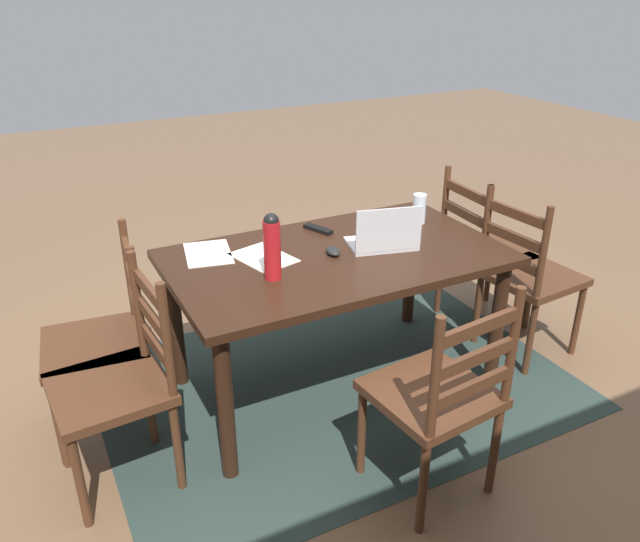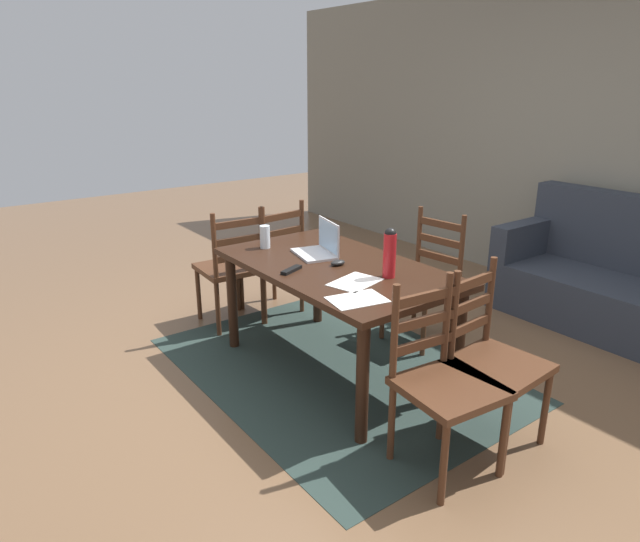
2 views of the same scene
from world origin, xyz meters
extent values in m
plane|color=brown|center=(0.00, 0.00, 0.00)|extent=(14.00, 14.00, 0.00)
cube|color=#283833|center=(0.00, 0.00, 0.00)|extent=(2.32, 1.68, 0.01)
cube|color=gray|center=(0.00, 2.68, 1.35)|extent=(8.00, 0.12, 2.70)
cube|color=black|center=(0.00, 0.00, 0.72)|extent=(1.58, 0.91, 0.04)
cylinder|color=black|center=(-0.71, -0.38, 0.35)|extent=(0.07, 0.07, 0.70)
cylinder|color=black|center=(0.71, -0.38, 0.35)|extent=(0.07, 0.07, 0.70)
cylinder|color=black|center=(-0.71, 0.38, 0.35)|extent=(0.07, 0.07, 0.70)
cylinder|color=black|center=(0.71, 0.38, 0.35)|extent=(0.07, 0.07, 0.70)
cube|color=#4C2B19|center=(0.00, 0.79, 0.45)|extent=(0.48, 0.48, 0.04)
cylinder|color=#4C2B19|center=(0.21, 0.62, 0.21)|extent=(0.04, 0.04, 0.43)
cylinder|color=#4C2B19|center=(-0.17, 0.58, 0.21)|extent=(0.04, 0.04, 0.43)
cylinder|color=#4C2B19|center=(0.17, 1.00, 0.21)|extent=(0.04, 0.04, 0.43)
cylinder|color=#4C2B19|center=(-0.21, 0.96, 0.21)|extent=(0.04, 0.04, 0.43)
cylinder|color=#4C2B19|center=(0.17, 1.01, 0.70)|extent=(0.04, 0.04, 0.50)
cylinder|color=#4C2B19|center=(-0.21, 0.97, 0.70)|extent=(0.04, 0.04, 0.50)
cube|color=#4C2B19|center=(-0.02, 0.99, 0.60)|extent=(0.36, 0.06, 0.05)
cube|color=#4C2B19|center=(-0.02, 0.99, 0.72)|extent=(0.36, 0.06, 0.05)
cube|color=#4C2B19|center=(-0.02, 0.99, 0.85)|extent=(0.36, 0.06, 0.05)
cube|color=#4C2B19|center=(-1.12, 0.18, 0.45)|extent=(0.48, 0.48, 0.04)
cylinder|color=#4C2B19|center=(-1.29, -0.02, 0.21)|extent=(0.04, 0.04, 0.43)
cylinder|color=#4C2B19|center=(-1.33, 0.36, 0.21)|extent=(0.04, 0.04, 0.43)
cylinder|color=#4C2B19|center=(-0.92, 0.01, 0.21)|extent=(0.04, 0.04, 0.43)
cylinder|color=#4C2B19|center=(-0.95, 0.39, 0.21)|extent=(0.04, 0.04, 0.43)
cylinder|color=#4C2B19|center=(-0.91, 0.01, 0.70)|extent=(0.04, 0.04, 0.50)
cylinder|color=#4C2B19|center=(-0.94, 0.39, 0.70)|extent=(0.04, 0.04, 0.50)
cube|color=#4C2B19|center=(-0.92, 0.20, 0.60)|extent=(0.05, 0.36, 0.05)
cube|color=#4C2B19|center=(-0.92, 0.20, 0.72)|extent=(0.05, 0.36, 0.05)
cube|color=#4C2B19|center=(-0.92, 0.20, 0.85)|extent=(0.05, 0.36, 0.05)
cube|color=#4C2B19|center=(1.12, 0.18, 0.45)|extent=(0.47, 0.47, 0.04)
cylinder|color=#4C2B19|center=(1.30, 0.39, 0.21)|extent=(0.04, 0.04, 0.43)
cylinder|color=#4C2B19|center=(1.32, 0.01, 0.21)|extent=(0.04, 0.04, 0.43)
cylinder|color=#4C2B19|center=(0.92, 0.36, 0.21)|extent=(0.04, 0.04, 0.43)
cylinder|color=#4C2B19|center=(0.95, -0.02, 0.21)|extent=(0.04, 0.04, 0.43)
cylinder|color=#4C2B19|center=(0.91, 0.36, 0.70)|extent=(0.04, 0.04, 0.50)
cylinder|color=#4C2B19|center=(0.94, -0.02, 0.70)|extent=(0.04, 0.04, 0.50)
cube|color=#4C2B19|center=(0.92, 0.17, 0.60)|extent=(0.05, 0.36, 0.05)
cube|color=#4C2B19|center=(0.92, 0.17, 0.72)|extent=(0.05, 0.36, 0.05)
cube|color=#4C2B19|center=(0.92, 0.17, 0.85)|extent=(0.05, 0.36, 0.05)
cube|color=#4C2B19|center=(1.12, -0.18, 0.45)|extent=(0.48, 0.48, 0.04)
cylinder|color=#4C2B19|center=(1.33, -0.01, 0.21)|extent=(0.04, 0.04, 0.43)
cylinder|color=#4C2B19|center=(1.29, -0.39, 0.21)|extent=(0.04, 0.04, 0.43)
cylinder|color=#4C2B19|center=(0.95, 0.03, 0.21)|extent=(0.04, 0.04, 0.43)
cylinder|color=#4C2B19|center=(0.91, -0.35, 0.21)|extent=(0.04, 0.04, 0.43)
cylinder|color=#4C2B19|center=(0.94, 0.03, 0.70)|extent=(0.04, 0.04, 0.50)
cylinder|color=#4C2B19|center=(0.90, -0.35, 0.70)|extent=(0.04, 0.04, 0.50)
cube|color=#4C2B19|center=(0.92, -0.16, 0.60)|extent=(0.06, 0.36, 0.05)
cube|color=#4C2B19|center=(0.92, -0.16, 0.72)|extent=(0.06, 0.36, 0.05)
cube|color=#4C2B19|center=(0.92, -0.16, 0.85)|extent=(0.06, 0.36, 0.05)
cube|color=#4C2B19|center=(-1.12, -0.18, 0.45)|extent=(0.46, 0.46, 0.04)
cylinder|color=#4C2B19|center=(-1.32, -0.36, 0.21)|extent=(0.04, 0.04, 0.43)
cylinder|color=#4C2B19|center=(-1.30, 0.02, 0.21)|extent=(0.04, 0.04, 0.43)
cylinder|color=#4C2B19|center=(-0.94, -0.38, 0.21)|extent=(0.04, 0.04, 0.43)
cylinder|color=#4C2B19|center=(-0.92, 0.00, 0.21)|extent=(0.04, 0.04, 0.43)
cylinder|color=#4C2B19|center=(-0.93, -0.38, 0.70)|extent=(0.04, 0.04, 0.50)
cylinder|color=#4C2B19|center=(-0.91, 0.00, 0.70)|extent=(0.04, 0.04, 0.50)
cube|color=#4C2B19|center=(-0.92, -0.19, 0.60)|extent=(0.04, 0.36, 0.05)
cube|color=#4C2B19|center=(-0.92, -0.19, 0.72)|extent=(0.04, 0.36, 0.05)
cube|color=#4C2B19|center=(-0.92, -0.19, 0.85)|extent=(0.04, 0.36, 0.05)
cube|color=#2D333D|center=(0.77, 2.13, 0.20)|extent=(1.80, 0.80, 0.40)
cube|color=#2D333D|center=(-0.05, 2.13, 0.55)|extent=(0.16, 0.80, 0.30)
cube|color=silver|center=(-0.24, 0.01, 0.75)|extent=(0.36, 0.29, 0.02)
cube|color=silver|center=(-0.22, 0.11, 0.86)|extent=(0.31, 0.09, 0.21)
cube|color=#A5CCEA|center=(-0.22, 0.10, 0.86)|extent=(0.29, 0.07, 0.19)
cylinder|color=red|center=(0.37, 0.11, 0.87)|extent=(0.08, 0.08, 0.26)
sphere|color=black|center=(0.37, 0.11, 1.01)|extent=(0.07, 0.07, 0.07)
cylinder|color=silver|center=(-0.58, -0.16, 0.82)|extent=(0.07, 0.07, 0.16)
ellipsoid|color=black|center=(0.02, 0.00, 0.76)|extent=(0.07, 0.10, 0.03)
cube|color=black|center=(-0.05, -0.30, 0.75)|extent=(0.10, 0.17, 0.02)
cube|color=white|center=(0.33, -0.12, 0.74)|extent=(0.28, 0.34, 0.00)
cube|color=white|center=(0.54, -0.28, 0.74)|extent=(0.26, 0.33, 0.00)
camera|label=1|loc=(1.30, 2.38, 1.94)|focal=35.13mm
camera|label=2|loc=(2.65, -2.09, 1.85)|focal=31.61mm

